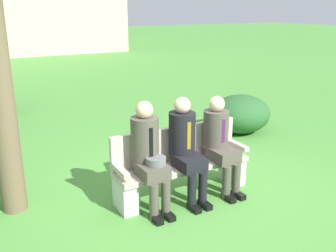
{
  "coord_description": "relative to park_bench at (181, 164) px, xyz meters",
  "views": [
    {
      "loc": [
        -2.51,
        -3.93,
        2.41
      ],
      "look_at": [
        -0.11,
        0.39,
        0.85
      ],
      "focal_mm": 40.99,
      "sensor_mm": 36.0,
      "label": 1
    }
  ],
  "objects": [
    {
      "name": "park_bench",
      "position": [
        0.0,
        0.0,
        0.0
      ],
      "size": [
        1.83,
        0.44,
        0.9
      ],
      "color": "#B7AD9E",
      "rests_on": "ground"
    },
    {
      "name": "seated_man_right",
      "position": [
        0.52,
        -0.13,
        0.3
      ],
      "size": [
        0.34,
        0.72,
        1.28
      ],
      "color": "#4C473D",
      "rests_on": "ground"
    },
    {
      "name": "shrub_near_bench",
      "position": [
        2.38,
        1.67,
        -0.05
      ],
      "size": [
        1.19,
        1.09,
        0.74
      ],
      "primitive_type": "ellipsoid",
      "color": "#28582A",
      "rests_on": "ground"
    },
    {
      "name": "seated_man_left",
      "position": [
        -0.53,
        -0.13,
        0.32
      ],
      "size": [
        0.34,
        0.72,
        1.34
      ],
      "color": "#4C473D",
      "rests_on": "ground"
    },
    {
      "name": "ground_plane",
      "position": [
        0.11,
        -0.05,
        -0.42
      ],
      "size": [
        80.0,
        80.0,
        0.0
      ],
      "primitive_type": "plane",
      "color": "#4A8D38"
    },
    {
      "name": "seated_man_middle",
      "position": [
        -0.01,
        -0.12,
        0.32
      ],
      "size": [
        0.34,
        0.72,
        1.33
      ],
      "color": "black",
      "rests_on": "ground"
    }
  ]
}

